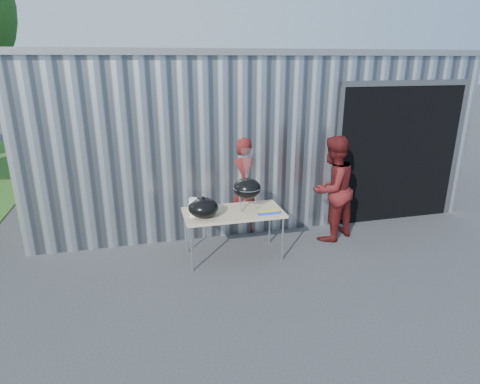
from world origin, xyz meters
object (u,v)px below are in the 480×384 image
object	(u,v)px
folding_table	(233,214)
person_cook	(241,186)
person_bystander	(332,189)
kettle_grill	(247,183)

from	to	relation	value
folding_table	person_cook	bearing A→B (deg)	68.21
folding_table	person_bystander	world-z (taller)	person_bystander
folding_table	person_bystander	bearing A→B (deg)	8.61
kettle_grill	person_bystander	bearing A→B (deg)	7.96
person_cook	kettle_grill	bearing A→B (deg)	88.18
folding_table	person_bystander	xyz separation A→B (m)	(1.76, 0.27, 0.18)
person_cook	person_bystander	xyz separation A→B (m)	(1.40, -0.61, 0.03)
folding_table	person_cook	world-z (taller)	person_cook
person_cook	person_bystander	world-z (taller)	person_bystander
folding_table	person_bystander	size ratio (longest dim) A/B	0.84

